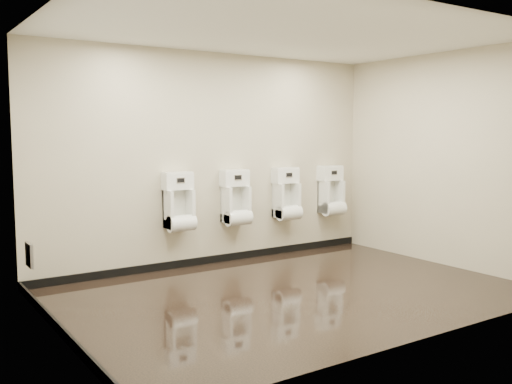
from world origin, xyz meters
TOP-DOWN VIEW (x-y plane):
  - ground at (0.00, 0.00)m, footprint 5.00×3.50m
  - ceiling at (0.00, 0.00)m, footprint 5.00×3.50m
  - back_wall at (0.00, 1.75)m, footprint 5.00×0.02m
  - front_wall at (0.00, -1.75)m, footprint 5.00×0.02m
  - left_wall at (-2.50, 0.00)m, footprint 0.02×3.50m
  - right_wall at (2.50, 0.00)m, footprint 0.02×3.50m
  - tile_overlay_left at (-2.50, 0.00)m, footprint 0.01×3.50m
  - skirting_back at (0.00, 1.74)m, footprint 5.00×0.02m
  - skirting_left at (-2.49, 0.00)m, footprint 0.02×3.50m
  - access_panel at (-2.48, 1.20)m, footprint 0.04×0.25m
  - urinal_0 at (-0.57, 1.62)m, footprint 0.39×0.30m
  - urinal_1 at (0.27, 1.62)m, footprint 0.39×0.30m
  - urinal_2 at (1.12, 1.62)m, footprint 0.39×0.30m
  - urinal_3 at (1.97, 1.62)m, footprint 0.39×0.30m

SIDE VIEW (x-z plane):
  - ground at x=0.00m, z-range 0.00..0.00m
  - skirting_back at x=0.00m, z-range 0.00..0.10m
  - skirting_left at x=-2.49m, z-range 0.00..0.10m
  - access_panel at x=-2.48m, z-range 0.38..0.62m
  - urinal_0 at x=-0.57m, z-range 0.46..1.19m
  - urinal_1 at x=0.27m, z-range 0.46..1.19m
  - urinal_2 at x=1.12m, z-range 0.46..1.19m
  - urinal_3 at x=1.97m, z-range 0.46..1.19m
  - back_wall at x=0.00m, z-range 0.00..2.80m
  - front_wall at x=0.00m, z-range 0.00..2.80m
  - left_wall at x=-2.50m, z-range 0.00..2.80m
  - right_wall at x=2.50m, z-range 0.00..2.80m
  - tile_overlay_left at x=-2.50m, z-range 0.00..2.80m
  - ceiling at x=0.00m, z-range 2.80..2.80m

